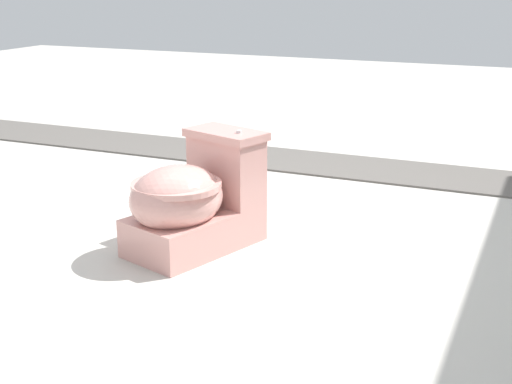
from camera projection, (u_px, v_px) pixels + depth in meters
name	position (u px, v px, depth m)	size (l,w,h in m)	color
ground_plane	(252.00, 237.00, 3.35)	(14.00, 14.00, 0.00)	beige
gravel_strip	(417.00, 174.00, 4.37)	(0.56, 8.00, 0.01)	#605B56
toilet	(193.00, 201.00, 3.15)	(0.71, 0.55, 0.52)	#E09E93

